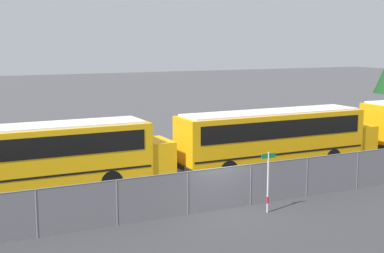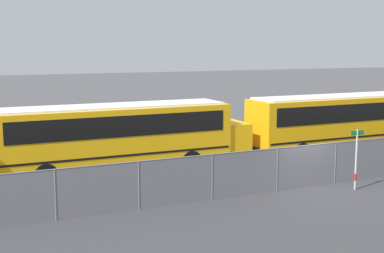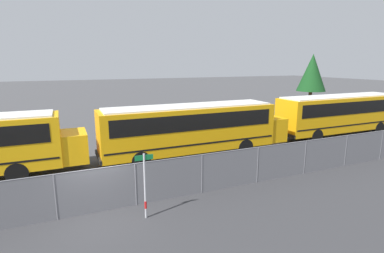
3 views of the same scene
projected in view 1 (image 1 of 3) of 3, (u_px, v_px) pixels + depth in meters
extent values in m
plane|color=#424244|center=(220.00, 210.00, 23.00)|extent=(200.00, 200.00, 0.00)
cube|color=#9EA0A5|center=(220.00, 189.00, 22.85)|extent=(64.44, 0.03, 1.84)
cube|color=slate|center=(220.00, 189.00, 22.84)|extent=(64.44, 0.01, 1.84)
cylinder|color=slate|center=(220.00, 168.00, 22.71)|extent=(64.44, 0.05, 0.05)
cylinder|color=slate|center=(37.00, 214.00, 19.54)|extent=(0.07, 0.07, 1.84)
cylinder|color=slate|center=(117.00, 203.00, 20.87)|extent=(0.07, 0.07, 1.84)
cylinder|color=slate|center=(188.00, 193.00, 22.19)|extent=(0.07, 0.07, 1.84)
cylinder|color=slate|center=(251.00, 185.00, 23.52)|extent=(0.07, 0.07, 1.84)
cylinder|color=slate|center=(307.00, 177.00, 24.84)|extent=(0.07, 0.07, 1.84)
cylinder|color=slate|center=(357.00, 170.00, 26.16)|extent=(0.07, 0.07, 1.84)
cube|color=#EDA80F|center=(32.00, 156.00, 24.88)|extent=(11.13, 2.45, 2.69)
cube|color=black|center=(32.00, 144.00, 24.79)|extent=(10.24, 2.49, 0.97)
cube|color=black|center=(33.00, 172.00, 25.00)|extent=(10.91, 2.48, 0.10)
cube|color=#EDA80F|center=(156.00, 155.00, 27.66)|extent=(1.34, 2.26, 1.62)
cube|color=silver|center=(31.00, 126.00, 24.67)|extent=(10.58, 2.21, 0.10)
cylinder|color=black|center=(98.00, 171.00, 27.57)|extent=(1.08, 0.28, 1.08)
cylinder|color=black|center=(111.00, 181.00, 25.60)|extent=(1.08, 0.28, 1.08)
cube|color=orange|center=(272.00, 136.00, 30.05)|extent=(11.13, 2.45, 2.69)
cube|color=black|center=(272.00, 126.00, 29.96)|extent=(10.24, 2.49, 0.97)
cube|color=black|center=(272.00, 150.00, 30.17)|extent=(10.91, 2.48, 0.10)
cube|color=orange|center=(356.00, 137.00, 32.82)|extent=(1.34, 2.26, 1.62)
cube|color=black|center=(181.00, 167.00, 27.81)|extent=(0.12, 2.45, 0.24)
cube|color=silver|center=(273.00, 112.00, 29.83)|extent=(10.58, 2.21, 0.10)
cylinder|color=black|center=(308.00, 151.00, 32.73)|extent=(1.08, 0.28, 1.08)
cylinder|color=black|center=(332.00, 158.00, 30.77)|extent=(1.08, 0.28, 1.08)
cylinder|color=black|center=(208.00, 162.00, 29.76)|extent=(1.08, 0.28, 1.08)
cylinder|color=black|center=(228.00, 170.00, 27.79)|extent=(1.08, 0.28, 1.08)
cube|color=black|center=(371.00, 145.00, 33.92)|extent=(0.12, 2.45, 0.24)
cylinder|color=black|center=(383.00, 141.00, 35.86)|extent=(1.08, 0.28, 1.08)
cylinder|color=#B7B7BC|center=(268.00, 183.00, 22.42)|extent=(0.08, 0.08, 2.61)
cylinder|color=red|center=(268.00, 200.00, 22.54)|extent=(0.09, 0.09, 0.30)
cube|color=#147238|center=(269.00, 156.00, 22.24)|extent=(0.70, 0.02, 0.20)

